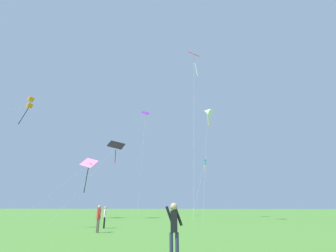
# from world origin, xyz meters

# --- Properties ---
(kite_red_high) EXTENTS (1.60, 7.30, 22.45)m
(kite_red_high) POSITION_xyz_m (-4.07, 24.81, 20.44)
(kite_red_high) COLOR red
(kite_red_high) RESTS_ON ground_plane
(kite_teal_box) EXTENTS (2.11, 8.24, 9.84)m
(kite_teal_box) POSITION_xyz_m (-4.11, 40.07, 9.18)
(kite_teal_box) COLOR teal
(kite_teal_box) RESTS_ON ground_plane
(kite_orange_box) EXTENTS (2.04, 10.69, 10.36)m
(kite_orange_box) POSITION_xyz_m (-17.03, 12.27, 9.63)
(kite_orange_box) COLOR orange
(kite_orange_box) RESTS_ON ground_plane
(kite_black_large) EXTENTS (2.45, 12.01, 11.42)m
(kite_black_large) POSITION_xyz_m (-16.92, 29.46, 9.98)
(kite_black_large) COLOR black
(kite_black_large) RESTS_ON ground_plane
(kite_white_distant) EXTENTS (2.38, 7.30, 18.42)m
(kite_white_distant) POSITION_xyz_m (-3.03, 35.88, 17.38)
(kite_white_distant) COLOR white
(kite_white_distant) RESTS_ON ground_plane
(kite_pink_low) EXTENTS (5.29, 8.70, 8.90)m
(kite_pink_low) POSITION_xyz_m (-21.24, 29.56, 6.99)
(kite_pink_low) COLOR pink
(kite_pink_low) RESTS_ON ground_plane
(kite_purple_streamer) EXTENTS (2.04, 6.78, 19.04)m
(kite_purple_streamer) POSITION_xyz_m (-14.60, 36.35, 17.45)
(kite_purple_streamer) COLOR purple
(kite_purple_streamer) RESTS_ON ground_plane
(person_in_blue_jacket) EXTENTS (0.48, 0.38, 1.67)m
(person_in_blue_jacket) POSITION_xyz_m (-9.80, 12.37, 1.00)
(person_in_blue_jacket) COLOR #665B4C
(person_in_blue_jacket) RESTS_ON ground_plane
(person_far_back) EXTENTS (0.23, 0.51, 1.60)m
(person_far_back) POSITION_xyz_m (-10.88, 15.45, 0.96)
(person_far_back) COLOR black
(person_far_back) RESTS_ON ground_plane
(person_in_red_shirt) EXTENTS (0.54, 0.23, 1.68)m
(person_in_red_shirt) POSITION_xyz_m (-3.48, 5.03, 1.01)
(person_in_red_shirt) COLOR #2D3351
(person_in_red_shirt) RESTS_ON ground_plane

